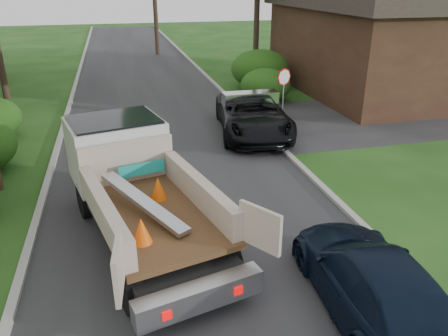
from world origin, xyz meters
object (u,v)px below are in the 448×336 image
(house_right, at_px, (384,33))
(navy_suv, at_px, (373,282))
(black_pickup, at_px, (253,114))
(stop_sign, at_px, (284,85))
(flatbed_truck, at_px, (130,175))

(house_right, height_order, navy_suv, house_right)
(black_pickup, bearing_deg, house_right, 40.39)
(house_right, bearing_deg, stop_sign, -147.34)
(black_pickup, bearing_deg, flatbed_truck, -121.33)
(stop_sign, relative_size, flatbed_truck, 0.35)
(flatbed_truck, distance_m, black_pickup, 8.09)
(stop_sign, xyz_separation_m, navy_suv, (-2.60, -11.50, -1.09))
(stop_sign, relative_size, navy_suv, 0.52)
(house_right, relative_size, flatbed_truck, 1.83)
(flatbed_truck, bearing_deg, house_right, 25.81)
(black_pickup, height_order, navy_suv, black_pickup)
(house_right, relative_size, navy_suv, 2.73)
(black_pickup, bearing_deg, stop_sign, 35.52)
(house_right, relative_size, black_pickup, 2.23)
(flatbed_truck, xyz_separation_m, navy_suv, (4.19, -4.51, -0.68))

